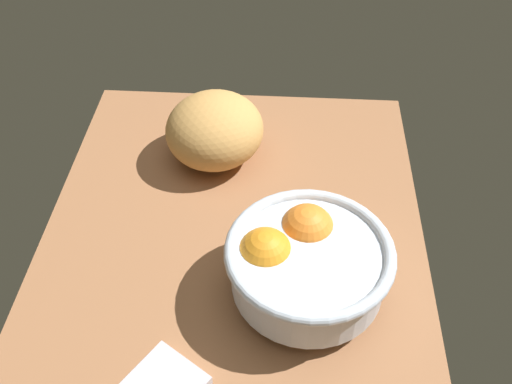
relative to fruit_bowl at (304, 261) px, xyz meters
The scene contains 3 objects.
ground_plane 12.59cm from the fruit_bowl, 73.26° to the left, with size 79.71×54.12×3.00cm, color #95613E.
fruit_bowl is the anchor object (origin of this frame).
bread_loaf 29.29cm from the fruit_bowl, 28.82° to the left, with size 15.83×15.30×10.75cm, color tan.
Camera 1 is at (-48.77, -6.69, 62.80)cm, focal length 41.05 mm.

